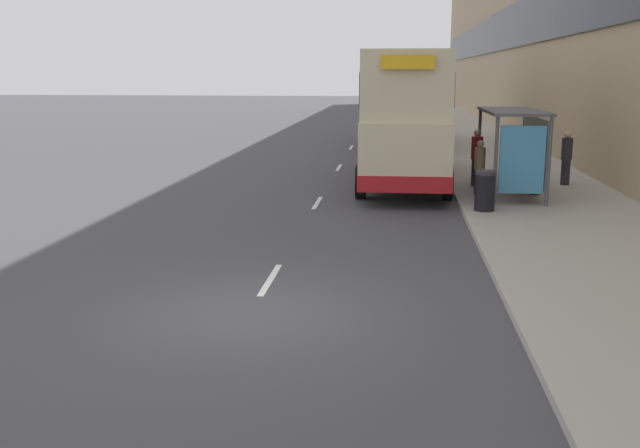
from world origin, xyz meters
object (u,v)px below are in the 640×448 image
(bus_shelter, at_px, (520,137))
(car_0, at_px, (404,117))
(pedestrian_1, at_px, (477,157))
(pedestrian_3, at_px, (520,156))
(double_decker_bus_near, at_px, (404,116))
(car_1, at_px, (407,109))
(car_2, at_px, (393,100))
(double_decker_bus_ahead, at_px, (400,101))
(pedestrian_at_shelter, at_px, (537,163))
(litter_bin, at_px, (485,191))
(pedestrian_4, at_px, (479,167))
(pedestrian_2, at_px, (566,157))

(bus_shelter, relative_size, car_0, 0.94)
(car_0, distance_m, pedestrian_1, 24.34)
(pedestrian_3, bearing_deg, double_decker_bus_near, 178.88)
(car_0, distance_m, pedestrian_3, 23.36)
(car_0, xyz_separation_m, car_1, (0.34, 10.48, 0.00))
(bus_shelter, bearing_deg, double_decker_bus_near, 137.71)
(car_2, xyz_separation_m, pedestrian_3, (4.48, -55.82, 0.15))
(double_decker_bus_ahead, xyz_separation_m, pedestrian_1, (2.36, -13.92, -1.22))
(car_2, relative_size, pedestrian_at_shelter, 2.16)
(car_1, bearing_deg, litter_bin, -87.83)
(car_1, xyz_separation_m, pedestrian_at_shelter, (3.27, -36.24, 0.17))
(bus_shelter, relative_size, pedestrian_3, 2.52)
(car_2, bearing_deg, car_1, -86.86)
(double_decker_bus_near, distance_m, pedestrian_4, 3.88)
(bus_shelter, height_order, double_decker_bus_near, double_decker_bus_near)
(car_2, xyz_separation_m, pedestrian_1, (2.92, -57.00, 0.22))
(litter_bin, bearing_deg, car_0, 93.65)
(pedestrian_at_shelter, xyz_separation_m, pedestrian_4, (-1.66, -0.15, -0.11))
(bus_shelter, height_order, pedestrian_1, bus_shelter)
(bus_shelter, distance_m, double_decker_bus_near, 4.48)
(bus_shelter, height_order, pedestrian_at_shelter, bus_shelter)
(double_decker_bus_ahead, bearing_deg, pedestrian_3, -72.89)
(pedestrian_3, height_order, pedestrian_4, pedestrian_3)
(pedestrian_2, xyz_separation_m, litter_bin, (-3.12, -4.79, -0.35))
(bus_shelter, height_order, pedestrian_2, bus_shelter)
(car_2, relative_size, pedestrian_1, 2.18)
(car_2, bearing_deg, pedestrian_1, -87.07)
(car_0, relative_size, litter_bin, 4.27)
(car_1, bearing_deg, double_decker_bus_ahead, -91.83)
(bus_shelter, relative_size, pedestrian_2, 2.43)
(car_0, distance_m, litter_bin, 28.51)
(pedestrian_3, bearing_deg, double_decker_bus_ahead, 107.11)
(pedestrian_1, bearing_deg, car_1, 92.80)
(pedestrian_1, relative_size, litter_bin, 1.72)
(car_1, height_order, car_2, car_1)
(car_0, bearing_deg, pedestrian_at_shelter, -82.02)
(car_2, height_order, litter_bin, car_2)
(car_0, relative_size, car_1, 1.06)
(car_0, height_order, pedestrian_1, pedestrian_1)
(litter_bin, bearing_deg, bus_shelter, 63.52)
(pedestrian_at_shelter, relative_size, pedestrian_4, 1.13)
(pedestrian_2, bearing_deg, litter_bin, -123.13)
(pedestrian_4, bearing_deg, bus_shelter, -4.91)
(litter_bin, bearing_deg, car_1, 92.17)
(car_1, relative_size, pedestrian_2, 2.43)
(pedestrian_at_shelter, relative_size, pedestrian_1, 1.01)
(bus_shelter, relative_size, double_decker_bus_ahead, 0.36)
(double_decker_bus_ahead, height_order, pedestrian_2, double_decker_bus_ahead)
(double_decker_bus_ahead, relative_size, litter_bin, 10.99)
(bus_shelter, distance_m, litter_bin, 2.99)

